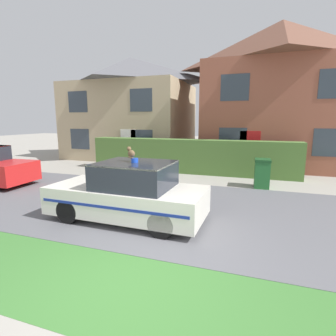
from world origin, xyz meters
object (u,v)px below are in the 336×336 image
Objects in this scene: police_car at (129,193)px; house_right at (278,94)px; cat at (131,153)px; wheelie_bin at (262,173)px; house_left at (131,108)px.

house_right is (4.12, 10.99, 3.43)m from police_car.
cat reaches higher than wheelie_bin.
police_car is at bearing -63.93° from house_left.
house_left is 9.71m from house_right.
cat is 0.03× the size of house_left.
house_right is at bearing -109.55° from police_car.
police_car is 12.97m from house_left.
house_right is at bearing -82.73° from cat.
house_right reaches higher than house_left.
cat is at bearing -110.54° from house_right.
house_left is 0.99× the size of house_right.
house_left is (-5.60, 11.29, 1.74)m from cat.
police_car is 14.36× the size of cat.
cat is 12.72m from house_left.
cat is 0.25× the size of wheelie_bin.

